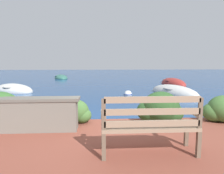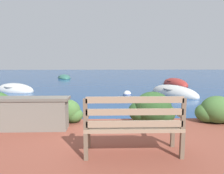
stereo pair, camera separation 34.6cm
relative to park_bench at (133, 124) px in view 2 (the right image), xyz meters
name	(u,v)px [view 2 (the right image)]	position (x,y,z in m)	size (l,w,h in m)	color
ground_plane	(106,127)	(-0.40, 1.94, -0.70)	(80.00, 80.00, 0.00)	navy
park_bench	(133,124)	(0.00, 0.00, 0.00)	(1.47, 0.48, 0.93)	brown
stone_wall	(15,113)	(-2.31, 1.19, -0.14)	(2.26, 0.39, 0.69)	slate
hedge_clump_left	(66,112)	(-1.34, 1.71, -0.25)	(0.80, 0.57, 0.54)	#426B33
hedge_clump_centre	(152,109)	(0.66, 1.61, -0.17)	(1.07, 0.77, 0.73)	#284C23
hedge_clump_right	(216,111)	(2.16, 1.56, -0.21)	(0.93, 0.67, 0.63)	#426B33
rowboat_nearest	(174,93)	(3.02, 7.00, -0.63)	(2.22, 3.17, 0.84)	silver
rowboat_mid	(15,90)	(-5.55, 8.37, -0.64)	(2.83, 2.15, 0.80)	silver
rowboat_far	(175,84)	(4.55, 11.23, -0.63)	(1.48, 3.17, 0.87)	#9E2D28
rowboat_outer	(64,78)	(-4.68, 17.42, -0.64)	(2.12, 3.04, 0.70)	#336B5B
mooring_buoy	(127,94)	(0.62, 6.73, -0.64)	(0.41, 0.41, 0.37)	white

